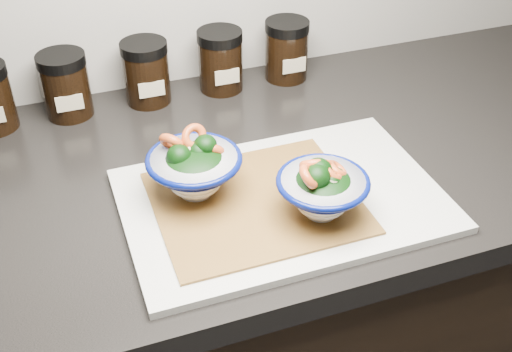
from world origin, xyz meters
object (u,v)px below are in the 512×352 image
object	(u,v)px
spice_jar_c	(66,85)
spice_jar_d	(146,72)
bowl_right	(322,189)
spice_jar_e	(220,60)
cutting_board	(282,200)
spice_jar_f	(287,50)
bowl_left	(194,168)

from	to	relation	value
spice_jar_c	spice_jar_d	distance (m)	0.14
bowl_right	spice_jar_e	bearing A→B (deg)	92.00
cutting_board	bowl_right	xyz separation A→B (m)	(0.03, -0.05, 0.05)
spice_jar_c	spice_jar_f	bearing A→B (deg)	0.00
spice_jar_e	bowl_left	bearing A→B (deg)	-113.47
cutting_board	bowl_left	xyz separation A→B (m)	(-0.11, 0.05, 0.05)
spice_jar_e	bowl_right	bearing A→B (deg)	-88.00
bowl_left	spice_jar_f	bearing A→B (deg)	49.49
bowl_left	spice_jar_d	bearing A→B (deg)	90.52
spice_jar_d	spice_jar_f	distance (m)	0.27
bowl_left	spice_jar_d	world-z (taller)	bowl_left
bowl_left	spice_jar_c	world-z (taller)	bowl_left
cutting_board	spice_jar_c	world-z (taller)	spice_jar_c
bowl_right	spice_jar_f	distance (m)	0.43
bowl_left	spice_jar_d	distance (m)	0.31
spice_jar_c	spice_jar_d	world-z (taller)	same
cutting_board	spice_jar_d	bearing A→B (deg)	108.04
bowl_right	cutting_board	bearing A→B (deg)	122.48
cutting_board	spice_jar_c	xyz separation A→B (m)	(-0.25, 0.36, 0.05)
spice_jar_f	spice_jar_e	bearing A→B (deg)	180.00
spice_jar_f	cutting_board	bearing A→B (deg)	-112.75
spice_jar_e	spice_jar_f	size ratio (longest dim) A/B	1.00
spice_jar_d	spice_jar_e	size ratio (longest dim) A/B	1.00
bowl_left	bowl_right	bearing A→B (deg)	-34.90
spice_jar_d	spice_jar_e	xyz separation A→B (m)	(0.14, 0.00, 0.00)
bowl_left	spice_jar_e	world-z (taller)	bowl_left
cutting_board	spice_jar_e	xyz separation A→B (m)	(0.02, 0.36, 0.05)
cutting_board	spice_jar_d	world-z (taller)	spice_jar_d
bowl_left	spice_jar_d	size ratio (longest dim) A/B	1.20
cutting_board	spice_jar_f	world-z (taller)	spice_jar_f
bowl_left	bowl_right	xyz separation A→B (m)	(0.15, -0.10, -0.00)
bowl_right	spice_jar_f	world-z (taller)	same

